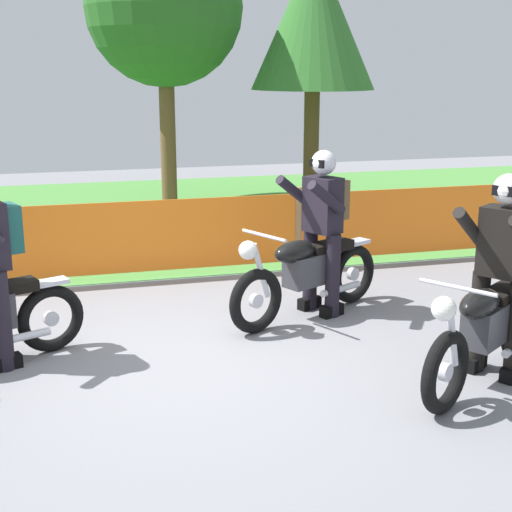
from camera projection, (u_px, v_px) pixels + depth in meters
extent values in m
cube|color=gray|center=(182.00, 360.00, 6.47)|extent=(24.00, 24.00, 0.02)
cube|color=#4C8C3D|center=(121.00, 217.00, 12.36)|extent=(24.00, 7.66, 0.01)
cylinder|color=#997547|center=(298.00, 229.00, 9.12)|extent=(0.08, 0.08, 1.05)
cube|color=orange|center=(147.00, 236.00, 8.65)|extent=(3.66, 0.02, 0.85)
cube|color=orange|center=(435.00, 219.00, 9.57)|extent=(3.66, 0.02, 0.85)
cylinder|color=brown|center=(168.00, 135.00, 13.25)|extent=(0.28, 0.28, 2.49)
sphere|color=#286023|center=(164.00, 7.00, 12.69)|extent=(2.73, 2.73, 2.73)
cylinder|color=brown|center=(311.00, 147.00, 13.43)|extent=(0.28, 0.28, 2.05)
cone|color=#33702D|center=(314.00, 18.00, 12.86)|extent=(2.20, 2.20, 2.45)
torus|color=black|center=(51.00, 318.00, 6.58)|extent=(0.61, 0.33, 0.62)
cylinder|color=silver|center=(51.00, 318.00, 6.58)|extent=(0.15, 0.10, 0.13)
cube|color=black|center=(5.00, 288.00, 6.27)|extent=(0.58, 0.40, 0.10)
cube|color=silver|center=(48.00, 283.00, 6.50)|extent=(0.38, 0.27, 0.04)
cylinder|color=silver|center=(20.00, 337.00, 6.30)|extent=(0.52, 0.26, 0.07)
torus|color=black|center=(256.00, 301.00, 7.03)|extent=(0.62, 0.38, 0.64)
cylinder|color=silver|center=(256.00, 301.00, 7.03)|extent=(0.15, 0.12, 0.14)
torus|color=black|center=(353.00, 274.00, 7.93)|extent=(0.62, 0.38, 0.64)
cylinder|color=silver|center=(353.00, 274.00, 7.93)|extent=(0.15, 0.12, 0.14)
cube|color=#38383D|center=(311.00, 269.00, 7.47)|extent=(0.64, 0.48, 0.32)
ellipsoid|color=black|center=(295.00, 252.00, 7.26)|extent=(0.57, 0.45, 0.22)
cube|color=black|center=(328.00, 247.00, 7.58)|extent=(0.60, 0.45, 0.10)
cube|color=silver|center=(354.00, 243.00, 7.84)|extent=(0.39, 0.30, 0.04)
cylinder|color=silver|center=(261.00, 271.00, 7.00)|extent=(0.23, 0.15, 0.57)
sphere|color=white|center=(248.00, 250.00, 6.84)|extent=(0.24, 0.24, 0.18)
cylinder|color=silver|center=(264.00, 235.00, 6.94)|extent=(0.30, 0.55, 0.03)
cylinder|color=silver|center=(341.00, 289.00, 7.62)|extent=(0.52, 0.31, 0.07)
torus|color=black|center=(445.00, 372.00, 5.42)|extent=(0.59, 0.45, 0.64)
cylinder|color=silver|center=(445.00, 372.00, 5.42)|extent=(0.15, 0.13, 0.14)
cube|color=#38383D|center=(490.00, 323.00, 5.92)|extent=(0.63, 0.54, 0.32)
ellipsoid|color=black|center=(480.00, 304.00, 5.70)|extent=(0.56, 0.49, 0.22)
cube|color=black|center=(504.00, 293.00, 6.06)|extent=(0.59, 0.50, 0.10)
cylinder|color=silver|center=(452.00, 333.00, 5.39)|extent=(0.22, 0.18, 0.57)
sphere|color=white|center=(444.00, 309.00, 5.21)|extent=(0.25, 0.25, 0.18)
cylinder|color=silver|center=(458.00, 288.00, 5.33)|extent=(0.37, 0.51, 0.03)
cylinder|color=black|center=(2.00, 321.00, 6.15)|extent=(0.20, 0.20, 0.86)
cube|color=black|center=(6.00, 363.00, 6.24)|extent=(0.28, 0.20, 0.12)
cube|color=#194C47|center=(8.00, 228.00, 6.18)|extent=(0.25, 0.32, 0.40)
cylinder|color=black|center=(333.00, 276.00, 7.46)|extent=(0.20, 0.20, 0.86)
cube|color=black|center=(332.00, 310.00, 7.56)|extent=(0.28, 0.21, 0.12)
cylinder|color=black|center=(310.00, 269.00, 7.70)|extent=(0.20, 0.20, 0.86)
cube|color=black|center=(309.00, 303.00, 7.79)|extent=(0.28, 0.21, 0.12)
cube|color=black|center=(323.00, 205.00, 7.40)|extent=(0.38, 0.43, 0.56)
cylinder|color=black|center=(327.00, 198.00, 7.09)|extent=(0.48, 0.31, 0.38)
cylinder|color=black|center=(295.00, 192.00, 7.41)|extent=(0.48, 0.31, 0.38)
sphere|color=silver|center=(324.00, 163.00, 7.29)|extent=(0.34, 0.34, 0.25)
cube|color=black|center=(317.00, 163.00, 7.23)|extent=(0.11, 0.17, 0.08)
cube|color=brown|center=(334.00, 199.00, 7.50)|extent=(0.27, 0.32, 0.40)
cube|color=black|center=(512.00, 373.00, 6.04)|extent=(0.28, 0.24, 0.12)
cylinder|color=black|center=(478.00, 322.00, 6.15)|extent=(0.21, 0.21, 0.86)
cube|color=black|center=(475.00, 363.00, 6.24)|extent=(0.28, 0.24, 0.12)
cube|color=black|center=(504.00, 242.00, 5.87)|extent=(0.40, 0.43, 0.56)
cylinder|color=black|center=(469.00, 227.00, 5.84)|extent=(0.45, 0.36, 0.38)
sphere|color=white|center=(509.00, 189.00, 5.76)|extent=(0.35, 0.35, 0.25)
cube|color=black|center=(504.00, 191.00, 5.69)|extent=(0.13, 0.17, 0.08)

